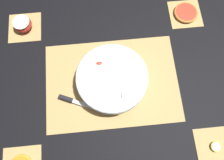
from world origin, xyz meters
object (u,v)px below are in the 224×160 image
paring_knife (68,99)px  apple_half (23,24)px  fruit_salad_bowl (112,79)px  grapefruit_slice (186,13)px  banana_coin_single (216,147)px

paring_knife → apple_half: size_ratio=1.80×
fruit_salad_bowl → apple_half: bearing=141.3°
paring_knife → grapefruit_slice: size_ratio=1.33×
paring_knife → grapefruit_slice: paring_knife is taller
paring_knife → apple_half: apple_half is taller
fruit_salad_bowl → grapefruit_slice: 0.44m
grapefruit_slice → banana_coin_single: bearing=-90.0°
paring_knife → apple_half: (-0.17, 0.33, 0.01)m
paring_knife → banana_coin_single: size_ratio=3.64×
apple_half → banana_coin_single: bearing=-38.7°
banana_coin_single → grapefruit_slice: bearing=90.0°
apple_half → banana_coin_single: 0.89m
fruit_salad_bowl → grapefruit_slice: bearing=38.7°
fruit_salad_bowl → banana_coin_single: 0.44m
grapefruit_slice → fruit_salad_bowl: bearing=-141.3°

